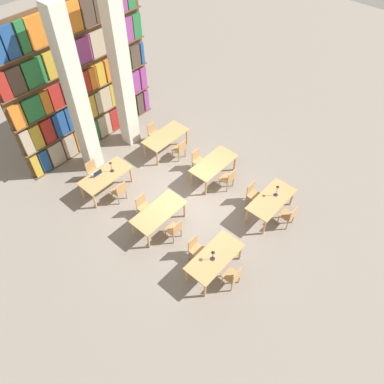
% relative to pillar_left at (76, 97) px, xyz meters
% --- Properties ---
extents(ground_plane, '(40.00, 40.00, 0.00)m').
position_rel_pillar_left_xyz_m(ground_plane, '(0.96, -3.92, -3.00)').
color(ground_plane, gray).
extents(bookshelf_bank, '(5.88, 0.35, 5.50)m').
position_rel_pillar_left_xyz_m(bookshelf_bank, '(0.96, 1.03, -0.33)').
color(bookshelf_bank, brown).
rests_on(bookshelf_bank, ground_plane).
extents(pillar_left, '(0.54, 0.54, 6.00)m').
position_rel_pillar_left_xyz_m(pillar_left, '(0.00, 0.00, 0.00)').
color(pillar_left, beige).
rests_on(pillar_left, ground_plane).
extents(pillar_center, '(0.54, 0.54, 6.00)m').
position_rel_pillar_left_xyz_m(pillar_center, '(1.91, 0.00, 0.00)').
color(pillar_center, beige).
rests_on(pillar_center, ground_plane).
extents(reading_table_0, '(1.81, 0.85, 0.74)m').
position_rel_pillar_left_xyz_m(reading_table_0, '(-0.51, -6.34, -2.34)').
color(reading_table_0, tan).
rests_on(reading_table_0, ground_plane).
extents(chair_0, '(0.42, 0.40, 0.86)m').
position_rel_pillar_left_xyz_m(chair_0, '(-0.53, -7.05, -2.54)').
color(chair_0, tan).
rests_on(chair_0, ground_plane).
extents(chair_1, '(0.42, 0.40, 0.86)m').
position_rel_pillar_left_xyz_m(chair_1, '(-0.53, -5.63, -2.54)').
color(chair_1, tan).
rests_on(chair_1, ground_plane).
extents(desk_lamp_0, '(0.14, 0.14, 0.40)m').
position_rel_pillar_left_xyz_m(desk_lamp_0, '(-0.61, -6.35, -1.99)').
color(desk_lamp_0, '#232328').
rests_on(desk_lamp_0, reading_table_0).
extents(reading_table_1, '(1.81, 0.85, 0.74)m').
position_rel_pillar_left_xyz_m(reading_table_1, '(2.41, -6.35, -2.34)').
color(reading_table_1, tan).
rests_on(reading_table_1, ground_plane).
extents(chair_2, '(0.42, 0.40, 0.86)m').
position_rel_pillar_left_xyz_m(chair_2, '(2.42, -7.06, -2.54)').
color(chair_2, tan).
rests_on(chair_2, ground_plane).
extents(chair_3, '(0.42, 0.40, 0.86)m').
position_rel_pillar_left_xyz_m(chair_3, '(2.42, -5.64, -2.54)').
color(chair_3, tan).
rests_on(chair_3, ground_plane).
extents(desk_lamp_1, '(0.14, 0.14, 0.46)m').
position_rel_pillar_left_xyz_m(desk_lamp_1, '(2.64, -6.35, -1.95)').
color(desk_lamp_1, '#232328').
rests_on(desk_lamp_1, reading_table_1).
extents(reading_table_2, '(1.81, 0.85, 0.74)m').
position_rel_pillar_left_xyz_m(reading_table_2, '(-0.41, -3.97, -2.34)').
color(reading_table_2, tan).
rests_on(reading_table_2, ground_plane).
extents(chair_4, '(0.42, 0.40, 0.86)m').
position_rel_pillar_left_xyz_m(chair_4, '(-0.44, -4.68, -2.54)').
color(chair_4, tan).
rests_on(chair_4, ground_plane).
extents(chair_5, '(0.42, 0.40, 0.86)m').
position_rel_pillar_left_xyz_m(chair_5, '(-0.44, -3.26, -2.54)').
color(chair_5, tan).
rests_on(chair_5, ground_plane).
extents(reading_table_3, '(1.81, 0.85, 0.74)m').
position_rel_pillar_left_xyz_m(reading_table_3, '(2.46, -3.86, -2.34)').
color(reading_table_3, tan).
rests_on(reading_table_3, ground_plane).
extents(chair_6, '(0.42, 0.40, 0.86)m').
position_rel_pillar_left_xyz_m(chair_6, '(2.43, -4.57, -2.54)').
color(chair_6, tan).
rests_on(chair_6, ground_plane).
extents(chair_7, '(0.42, 0.40, 0.86)m').
position_rel_pillar_left_xyz_m(chair_7, '(2.43, -3.15, -2.54)').
color(chair_7, tan).
rests_on(chair_7, ground_plane).
extents(reading_table_4, '(1.81, 0.85, 0.74)m').
position_rel_pillar_left_xyz_m(reading_table_4, '(-0.50, -1.44, -2.34)').
color(reading_table_4, tan).
rests_on(reading_table_4, ground_plane).
extents(chair_8, '(0.42, 0.40, 0.86)m').
position_rel_pillar_left_xyz_m(chair_8, '(-0.51, -2.15, -2.54)').
color(chair_8, tan).
rests_on(chair_8, ground_plane).
extents(chair_9, '(0.42, 0.40, 0.86)m').
position_rel_pillar_left_xyz_m(chair_9, '(-0.51, -0.73, -2.54)').
color(chair_9, tan).
rests_on(chair_9, ground_plane).
extents(desk_lamp_2, '(0.14, 0.14, 0.45)m').
position_rel_pillar_left_xyz_m(desk_lamp_2, '(-0.21, -1.47, -1.96)').
color(desk_lamp_2, '#232328').
rests_on(desk_lamp_2, reading_table_4).
extents(laptop, '(0.32, 0.22, 0.21)m').
position_rel_pillar_left_xyz_m(laptop, '(-0.67, -1.21, -2.22)').
color(laptop, silver).
rests_on(laptop, reading_table_4).
extents(reading_table_5, '(1.81, 0.85, 0.74)m').
position_rel_pillar_left_xyz_m(reading_table_5, '(2.40, -1.53, -2.34)').
color(reading_table_5, tan).
rests_on(reading_table_5, ground_plane).
extents(chair_10, '(0.42, 0.40, 0.86)m').
position_rel_pillar_left_xyz_m(chair_10, '(2.43, -2.24, -2.54)').
color(chair_10, tan).
rests_on(chair_10, ground_plane).
extents(chair_11, '(0.42, 0.40, 0.86)m').
position_rel_pillar_left_xyz_m(chair_11, '(2.43, -0.82, -2.54)').
color(chair_11, tan).
rests_on(chair_11, ground_plane).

